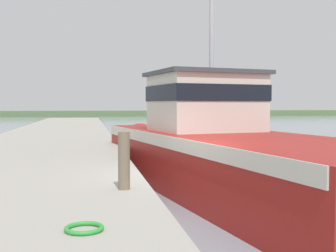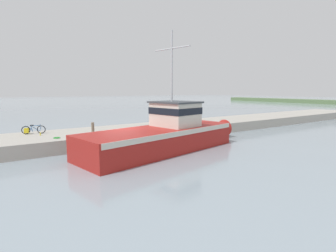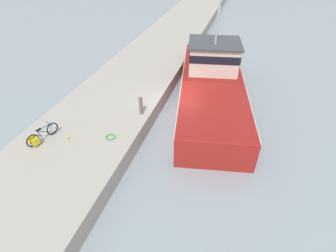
% 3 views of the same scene
% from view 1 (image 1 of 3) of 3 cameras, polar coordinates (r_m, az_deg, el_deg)
% --- Properties ---
extents(ground_plane, '(320.00, 320.00, 0.00)m').
position_cam_1_polar(ground_plane, '(9.39, 2.94, -12.17)').
color(ground_plane, '#84939E').
extents(dock_pier, '(5.49, 80.00, 0.96)m').
position_cam_1_polar(dock_pier, '(9.18, -21.14, -9.63)').
color(dock_pier, '#A39E93').
rests_on(dock_pier, ground_plane).
extents(far_shoreline, '(180.00, 5.00, 1.21)m').
position_cam_1_polar(far_shoreline, '(93.89, 9.30, 1.73)').
color(far_shoreline, '#567047').
rests_on(far_shoreline, ground_plane).
extents(fishing_boat_main, '(5.91, 14.23, 8.38)m').
position_cam_1_polar(fishing_boat_main, '(12.25, 7.00, -2.96)').
color(fishing_boat_main, maroon).
rests_on(fishing_boat_main, ground_plane).
extents(mooring_post, '(0.21, 0.21, 1.01)m').
position_cam_1_polar(mooring_post, '(7.40, -5.98, -4.69)').
color(mooring_post, '#756651').
rests_on(mooring_post, dock_pier).
extents(hose_coil, '(0.47, 0.47, 0.06)m').
position_cam_1_polar(hose_coil, '(5.18, -11.29, -13.42)').
color(hose_coil, green).
rests_on(hose_coil, dock_pier).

